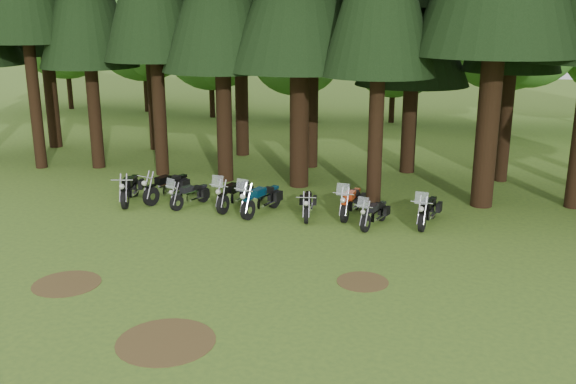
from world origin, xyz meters
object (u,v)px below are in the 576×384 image
(motorcycle_3, at_px, (234,195))
(motorcycle_5, at_px, (307,205))
(motorcycle_4, at_px, (261,200))
(motorcycle_8, at_px, (428,211))
(motorcycle_2, at_px, (190,195))
(motorcycle_0, at_px, (130,189))
(motorcycle_7, at_px, (374,214))
(motorcycle_1, at_px, (167,188))
(motorcycle_6, at_px, (351,203))

(motorcycle_3, distance_m, motorcycle_5, 2.87)
(motorcycle_4, xyz_separation_m, motorcycle_8, (5.80, 0.51, -0.03))
(motorcycle_4, bearing_deg, motorcycle_2, -166.92)
(motorcycle_0, relative_size, motorcycle_5, 1.16)
(motorcycle_8, bearing_deg, motorcycle_2, -169.94)
(motorcycle_7, bearing_deg, motorcycle_5, -174.03)
(motorcycle_7, bearing_deg, motorcycle_0, -166.83)
(motorcycle_7, relative_size, motorcycle_8, 0.87)
(motorcycle_1, relative_size, motorcycle_5, 1.16)
(motorcycle_1, xyz_separation_m, motorcycle_2, (1.18, -0.47, -0.08))
(motorcycle_2, relative_size, motorcycle_6, 0.84)
(motorcycle_0, bearing_deg, motorcycle_7, -18.46)
(motorcycle_0, height_order, motorcycle_5, motorcycle_0)
(motorcycle_7, bearing_deg, motorcycle_3, -172.30)
(motorcycle_1, height_order, motorcycle_7, motorcycle_7)
(motorcycle_0, xyz_separation_m, motorcycle_3, (4.05, 0.48, -0.00))
(motorcycle_0, height_order, motorcycle_3, motorcycle_3)
(motorcycle_5, bearing_deg, motorcycle_0, 169.12)
(motorcycle_4, xyz_separation_m, motorcycle_7, (4.10, -0.18, -0.09))
(motorcycle_0, distance_m, motorcycle_7, 9.33)
(motorcycle_0, xyz_separation_m, motorcycle_8, (11.03, 0.64, -0.03))
(motorcycle_0, relative_size, motorcycle_7, 1.18)
(motorcycle_3, bearing_deg, motorcycle_2, -161.61)
(motorcycle_7, bearing_deg, motorcycle_6, 151.52)
(motorcycle_1, bearing_deg, motorcycle_5, 12.97)
(motorcycle_2, bearing_deg, motorcycle_0, -156.18)
(motorcycle_5, bearing_deg, motorcycle_7, -20.61)
(motorcycle_0, distance_m, motorcycle_2, 2.42)
(motorcycle_4, distance_m, motorcycle_5, 1.69)
(motorcycle_1, height_order, motorcycle_2, motorcycle_2)
(motorcycle_0, xyz_separation_m, motorcycle_6, (8.34, 0.84, -0.01))
(motorcycle_1, distance_m, motorcycle_6, 7.11)
(motorcycle_5, distance_m, motorcycle_8, 4.14)
(motorcycle_5, xyz_separation_m, motorcycle_7, (2.42, -0.32, -0.01))
(motorcycle_1, xyz_separation_m, motorcycle_3, (2.82, -0.17, -0.00))
(motorcycle_0, height_order, motorcycle_2, motorcycle_2)
(motorcycle_2, xyz_separation_m, motorcycle_3, (1.64, 0.30, 0.08))
(motorcycle_0, relative_size, motorcycle_3, 0.99)
(motorcycle_2, height_order, motorcycle_3, motorcycle_3)
(motorcycle_6, bearing_deg, motorcycle_2, -170.91)
(motorcycle_8, bearing_deg, motorcycle_4, -167.96)
(motorcycle_0, height_order, motorcycle_4, motorcycle_4)
(motorcycle_3, bearing_deg, motorcycle_8, 9.35)
(motorcycle_0, bearing_deg, motorcycle_8, -14.80)
(motorcycle_4, relative_size, motorcycle_6, 1.04)
(motorcycle_1, height_order, motorcycle_8, motorcycle_8)
(motorcycle_6, height_order, motorcycle_8, motorcycle_6)
(motorcycle_1, bearing_deg, motorcycle_8, 16.80)
(motorcycle_7, bearing_deg, motorcycle_1, -171.49)
(motorcycle_0, distance_m, motorcycle_1, 1.40)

